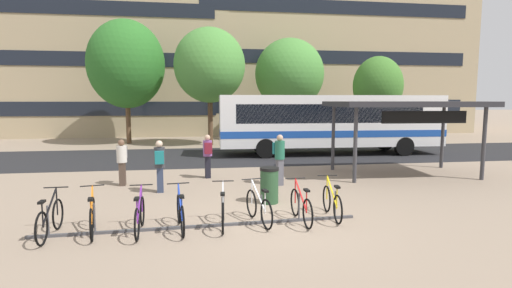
{
  "coord_description": "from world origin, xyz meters",
  "views": [
    {
      "loc": [
        -1.81,
        -8.94,
        2.93
      ],
      "look_at": [
        0.26,
        4.96,
        1.34
      ],
      "focal_mm": 26.99,
      "sensor_mm": 36.0,
      "label": 1
    }
  ],
  "objects_px": {
    "parked_bicycle_purple_2": "(140,216)",
    "commuter_teal_pack_2": "(279,156)",
    "parked_bicycle_yellow_7": "(332,203)",
    "commuter_grey_pack_0": "(122,159)",
    "parked_bicycle_blue_3": "(181,214)",
    "street_tree_3": "(210,65)",
    "street_tree_0": "(289,74)",
    "parked_bicycle_red_6": "(301,207)",
    "transit_shelter": "(405,106)",
    "parked_bicycle_orange_1": "(92,217)",
    "trash_bin": "(269,185)",
    "street_tree_2": "(378,86)",
    "commuter_maroon_pack_3": "(208,153)",
    "parked_bicycle_white_5": "(259,207)",
    "commuter_teal_pack_1": "(160,163)",
    "parked_bicycle_black_0": "(50,220)",
    "street_tree_1": "(126,64)",
    "city_bus": "(331,122)",
    "parked_bicycle_silver_4": "(223,211)"
  },
  "relations": [
    {
      "from": "parked_bicycle_orange_1",
      "to": "parked_bicycle_purple_2",
      "type": "xyz_separation_m",
      "value": [
        1.02,
        -0.1,
        0.0
      ]
    },
    {
      "from": "parked_bicycle_purple_2",
      "to": "commuter_teal_pack_2",
      "type": "bearing_deg",
      "value": -45.1
    },
    {
      "from": "street_tree_2",
      "to": "parked_bicycle_blue_3",
      "type": "bearing_deg",
      "value": -127.13
    },
    {
      "from": "commuter_grey_pack_0",
      "to": "street_tree_1",
      "type": "distance_m",
      "value": 14.4
    },
    {
      "from": "parked_bicycle_yellow_7",
      "to": "trash_bin",
      "type": "xyz_separation_m",
      "value": [
        -1.3,
        1.61,
        0.13
      ]
    },
    {
      "from": "parked_bicycle_red_6",
      "to": "commuter_teal_pack_2",
      "type": "xyz_separation_m",
      "value": [
        0.33,
        4.13,
        0.64
      ]
    },
    {
      "from": "parked_bicycle_silver_4",
      "to": "street_tree_2",
      "type": "bearing_deg",
      "value": -31.06
    },
    {
      "from": "trash_bin",
      "to": "street_tree_1",
      "type": "height_order",
      "value": "street_tree_1"
    },
    {
      "from": "parked_bicycle_purple_2",
      "to": "parked_bicycle_blue_3",
      "type": "height_order",
      "value": "same"
    },
    {
      "from": "parked_bicycle_blue_3",
      "to": "parked_bicycle_purple_2",
      "type": "bearing_deg",
      "value": 85.92
    },
    {
      "from": "parked_bicycle_purple_2",
      "to": "parked_bicycle_red_6",
      "type": "distance_m",
      "value": 3.75
    },
    {
      "from": "parked_bicycle_blue_3",
      "to": "parked_bicycle_black_0",
      "type": "bearing_deg",
      "value": 83.2
    },
    {
      "from": "parked_bicycle_yellow_7",
      "to": "commuter_grey_pack_0",
      "type": "bearing_deg",
      "value": 55.87
    },
    {
      "from": "street_tree_3",
      "to": "parked_bicycle_purple_2",
      "type": "bearing_deg",
      "value": -97.08
    },
    {
      "from": "parked_bicycle_purple_2",
      "to": "commuter_maroon_pack_3",
      "type": "distance_m",
      "value": 6.16
    },
    {
      "from": "transit_shelter",
      "to": "street_tree_2",
      "type": "xyz_separation_m",
      "value": [
        4.48,
        11.64,
        1.24
      ]
    },
    {
      "from": "parked_bicycle_black_0",
      "to": "commuter_teal_pack_1",
      "type": "height_order",
      "value": "commuter_teal_pack_1"
    },
    {
      "from": "parked_bicycle_purple_2",
      "to": "street_tree_0",
      "type": "distance_m",
      "value": 21.41
    },
    {
      "from": "parked_bicycle_red_6",
      "to": "commuter_maroon_pack_3",
      "type": "xyz_separation_m",
      "value": [
        -2.1,
        5.69,
        0.57
      ]
    },
    {
      "from": "parked_bicycle_purple_2",
      "to": "parked_bicycle_blue_3",
      "type": "distance_m",
      "value": 0.89
    },
    {
      "from": "city_bus",
      "to": "parked_bicycle_silver_4",
      "type": "relative_size",
      "value": 7.03
    },
    {
      "from": "parked_bicycle_purple_2",
      "to": "commuter_teal_pack_2",
      "type": "relative_size",
      "value": 0.98
    },
    {
      "from": "commuter_teal_pack_1",
      "to": "street_tree_0",
      "type": "xyz_separation_m",
      "value": [
        7.89,
        15.53,
        3.89
      ]
    },
    {
      "from": "parked_bicycle_silver_4",
      "to": "trash_bin",
      "type": "height_order",
      "value": "trash_bin"
    },
    {
      "from": "parked_bicycle_black_0",
      "to": "parked_bicycle_blue_3",
      "type": "xyz_separation_m",
      "value": [
        2.76,
        0.03,
        0.0
      ]
    },
    {
      "from": "city_bus",
      "to": "parked_bicycle_blue_3",
      "type": "bearing_deg",
      "value": -121.47
    },
    {
      "from": "commuter_grey_pack_0",
      "to": "street_tree_1",
      "type": "xyz_separation_m",
      "value": [
        -2.11,
        13.54,
        4.42
      ]
    },
    {
      "from": "parked_bicycle_orange_1",
      "to": "parked_bicycle_purple_2",
      "type": "bearing_deg",
      "value": -107.45
    },
    {
      "from": "parked_bicycle_red_6",
      "to": "trash_bin",
      "type": "distance_m",
      "value": 1.9
    },
    {
      "from": "parked_bicycle_black_0",
      "to": "parked_bicycle_purple_2",
      "type": "bearing_deg",
      "value": -92.55
    },
    {
      "from": "commuter_grey_pack_0",
      "to": "commuter_teal_pack_2",
      "type": "bearing_deg",
      "value": 80.82
    },
    {
      "from": "parked_bicycle_purple_2",
      "to": "transit_shelter",
      "type": "bearing_deg",
      "value": -61.57
    },
    {
      "from": "parked_bicycle_blue_3",
      "to": "commuter_maroon_pack_3",
      "type": "xyz_separation_m",
      "value": [
        0.76,
        5.86,
        0.57
      ]
    },
    {
      "from": "city_bus",
      "to": "parked_bicycle_red_6",
      "type": "xyz_separation_m",
      "value": [
        -4.74,
        -11.36,
        -1.39
      ]
    },
    {
      "from": "trash_bin",
      "to": "street_tree_2",
      "type": "height_order",
      "value": "street_tree_2"
    },
    {
      "from": "parked_bicycle_purple_2",
      "to": "commuter_maroon_pack_3",
      "type": "bearing_deg",
      "value": -17.51
    },
    {
      "from": "parked_bicycle_purple_2",
      "to": "street_tree_1",
      "type": "bearing_deg",
      "value": 8.44
    },
    {
      "from": "parked_bicycle_blue_3",
      "to": "transit_shelter",
      "type": "height_order",
      "value": "transit_shelter"
    },
    {
      "from": "parked_bicycle_blue_3",
      "to": "parked_bicycle_white_5",
      "type": "distance_m",
      "value": 1.85
    },
    {
      "from": "commuter_grey_pack_0",
      "to": "street_tree_0",
      "type": "relative_size",
      "value": 0.22
    },
    {
      "from": "commuter_grey_pack_0",
      "to": "commuter_teal_pack_1",
      "type": "distance_m",
      "value": 1.87
    },
    {
      "from": "commuter_maroon_pack_3",
      "to": "parked_bicycle_white_5",
      "type": "bearing_deg",
      "value": -173.58
    },
    {
      "from": "parked_bicycle_yellow_7",
      "to": "transit_shelter",
      "type": "height_order",
      "value": "transit_shelter"
    },
    {
      "from": "parked_bicycle_orange_1",
      "to": "commuter_maroon_pack_3",
      "type": "bearing_deg",
      "value": -36.58
    },
    {
      "from": "parked_bicycle_red_6",
      "to": "transit_shelter",
      "type": "bearing_deg",
      "value": -49.15
    },
    {
      "from": "parked_bicycle_black_0",
      "to": "parked_bicycle_red_6",
      "type": "distance_m",
      "value": 5.61
    },
    {
      "from": "parked_bicycle_orange_1",
      "to": "commuter_teal_pack_1",
      "type": "height_order",
      "value": "commuter_teal_pack_1"
    },
    {
      "from": "parked_bicycle_red_6",
      "to": "commuter_maroon_pack_3",
      "type": "bearing_deg",
      "value": 17.84
    },
    {
      "from": "parked_bicycle_white_5",
      "to": "transit_shelter",
      "type": "distance_m",
      "value": 8.69
    },
    {
      "from": "parked_bicycle_red_6",
      "to": "street_tree_2",
      "type": "xyz_separation_m",
      "value": [
        10.05,
        16.88,
        3.56
      ]
    }
  ]
}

